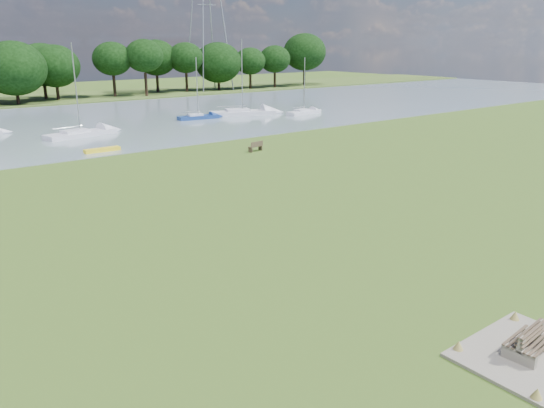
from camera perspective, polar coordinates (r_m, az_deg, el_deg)
ground at (r=26.55m, az=-1.89°, el=-2.86°), size 220.00×220.00×0.00m
river at (r=64.59m, az=-24.52°, el=7.46°), size 220.00×40.00×0.10m
concrete_pad at (r=18.23m, az=25.82°, el=-14.34°), size 4.20×3.20×0.10m
bench_pair at (r=18.02m, az=26.00°, el=-13.20°), size 1.74×1.12×0.90m
riverbank_bench at (r=45.85m, az=-1.74°, el=6.22°), size 1.48×0.67×0.88m
kayak at (r=47.84m, az=-17.80°, el=5.57°), size 3.07×0.77×0.31m
sailboat_0 at (r=70.17m, az=3.42°, el=9.97°), size 5.38×2.09×7.11m
sailboat_1 at (r=65.94m, az=-7.99°, el=9.39°), size 5.17×1.95×7.28m
sailboat_2 at (r=69.25m, az=-3.26°, el=9.93°), size 8.62×4.97×9.43m
sailboat_7 at (r=56.34m, az=-19.98°, el=7.28°), size 7.31×3.39×8.97m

